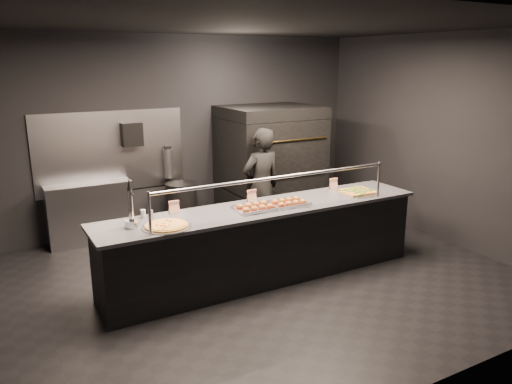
% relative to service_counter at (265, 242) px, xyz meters
% --- Properties ---
extents(room, '(6.04, 6.00, 3.00)m').
position_rel_service_counter_xyz_m(room, '(-0.02, 0.05, 1.03)').
color(room, black).
rests_on(room, ground).
extents(service_counter, '(4.10, 0.78, 1.37)m').
position_rel_service_counter_xyz_m(service_counter, '(0.00, 0.00, 0.00)').
color(service_counter, black).
rests_on(service_counter, ground).
extents(pizza_oven, '(1.50, 1.23, 1.91)m').
position_rel_service_counter_xyz_m(pizza_oven, '(1.20, 1.90, 0.50)').
color(pizza_oven, black).
rests_on(pizza_oven, ground).
extents(prep_shelf, '(1.20, 0.35, 0.90)m').
position_rel_service_counter_xyz_m(prep_shelf, '(-1.60, 2.32, -0.01)').
color(prep_shelf, '#99999E').
rests_on(prep_shelf, ground).
extents(towel_dispenser, '(0.30, 0.20, 0.35)m').
position_rel_service_counter_xyz_m(towel_dispenser, '(-0.90, 2.39, 1.09)').
color(towel_dispenser, black).
rests_on(towel_dispenser, room).
extents(fire_extinguisher, '(0.14, 0.14, 0.51)m').
position_rel_service_counter_xyz_m(fire_extinguisher, '(-0.35, 2.40, 0.60)').
color(fire_extinguisher, '#B2B2B7').
rests_on(fire_extinguisher, room).
extents(beer_tap, '(0.14, 0.20, 0.54)m').
position_rel_service_counter_xyz_m(beer_tap, '(-1.60, 0.02, 0.61)').
color(beer_tap, silver).
rests_on(beer_tap, service_counter).
extents(round_pizza, '(0.52, 0.52, 0.03)m').
position_rel_service_counter_xyz_m(round_pizza, '(-1.28, -0.15, 0.47)').
color(round_pizza, silver).
rests_on(round_pizza, service_counter).
extents(slider_tray_a, '(0.50, 0.39, 0.07)m').
position_rel_service_counter_xyz_m(slider_tray_a, '(-0.17, -0.05, 0.48)').
color(slider_tray_a, silver).
rests_on(slider_tray_a, service_counter).
extents(slider_tray_b, '(0.54, 0.47, 0.07)m').
position_rel_service_counter_xyz_m(slider_tray_b, '(0.29, -0.07, 0.48)').
color(slider_tray_b, silver).
rests_on(slider_tray_b, service_counter).
extents(square_pizza, '(0.52, 0.52, 0.05)m').
position_rel_service_counter_xyz_m(square_pizza, '(1.38, -0.05, 0.47)').
color(square_pizza, silver).
rests_on(square_pizza, service_counter).
extents(condiment_jar, '(0.14, 0.06, 0.09)m').
position_rel_service_counter_xyz_m(condiment_jar, '(-1.37, 0.28, 0.50)').
color(condiment_jar, silver).
rests_on(condiment_jar, service_counter).
extents(tent_cards, '(2.40, 0.04, 0.15)m').
position_rel_service_counter_xyz_m(tent_cards, '(0.06, 0.28, 0.53)').
color(tent_cards, white).
rests_on(tent_cards, service_counter).
extents(trash_bin, '(0.47, 0.47, 0.79)m').
position_rel_service_counter_xyz_m(trash_bin, '(-0.27, 2.10, -0.07)').
color(trash_bin, black).
rests_on(trash_bin, ground).
extents(worker, '(0.65, 0.46, 1.70)m').
position_rel_service_counter_xyz_m(worker, '(0.59, 1.11, 0.38)').
color(worker, black).
rests_on(worker, ground).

